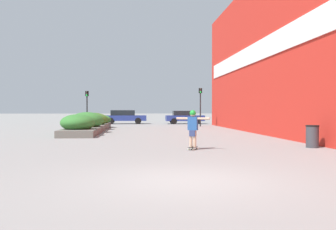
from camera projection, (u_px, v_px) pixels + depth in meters
name	position (u px, v px, depth m)	size (l,w,h in m)	color
ground_plane	(185.00, 181.00, 7.78)	(300.00, 300.00, 0.00)	gray
building_wall_right	(288.00, 42.00, 19.11)	(0.67, 35.60, 9.90)	red
planter_box	(90.00, 123.00, 26.11)	(2.22, 13.47, 1.34)	#605B54
skateboard	(193.00, 148.00, 13.86)	(0.45, 0.60, 0.10)	black
skateboarder	(193.00, 125.00, 13.85)	(1.18, 0.65, 1.38)	tan
trash_bin	(312.00, 136.00, 14.61)	(0.51, 0.51, 0.88)	#38383D
car_leftmost	(184.00, 117.00, 39.77)	(4.03, 1.92, 1.39)	navy
car_center_left	(124.00, 117.00, 39.79)	(4.59, 1.84, 1.45)	navy
traffic_light_left	(87.00, 102.00, 32.09)	(0.28, 0.30, 3.11)	black
traffic_light_right	(200.00, 100.00, 33.25)	(0.28, 0.30, 3.43)	black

